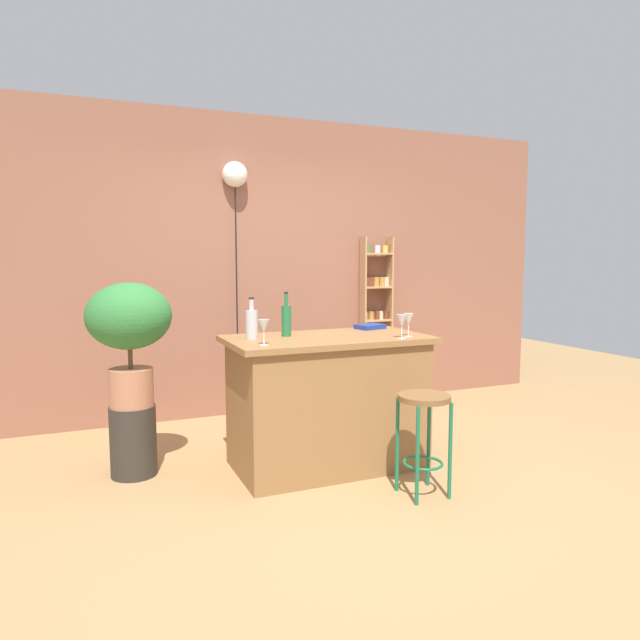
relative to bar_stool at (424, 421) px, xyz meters
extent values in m
plane|color=#A37A4C|center=(-0.35, 0.41, -0.48)|extent=(12.00, 12.00, 0.00)
cube|color=#8C5642|center=(-0.35, 2.36, 0.92)|extent=(6.40, 0.10, 2.80)
cube|color=olive|center=(-0.35, 0.71, -0.03)|extent=(1.30, 0.71, 0.90)
cube|color=olive|center=(-0.35, 0.71, 0.44)|extent=(1.41, 0.77, 0.04)
cylinder|color=#196642|center=(-0.12, -0.12, -0.17)|extent=(0.02, 0.02, 0.61)
cylinder|color=#196642|center=(0.12, -0.12, -0.17)|extent=(0.02, 0.02, 0.61)
cylinder|color=#196642|center=(-0.12, 0.12, -0.17)|extent=(0.02, 0.02, 0.61)
cylinder|color=#196642|center=(0.12, 0.12, -0.17)|extent=(0.02, 0.02, 0.61)
torus|color=#196642|center=(0.00, 0.00, -0.27)|extent=(0.25, 0.25, 0.02)
cylinder|color=brown|center=(0.00, 0.00, 0.15)|extent=(0.33, 0.33, 0.03)
cube|color=tan|center=(0.71, 2.22, 0.37)|extent=(0.02, 0.13, 1.69)
cube|color=tan|center=(1.02, 2.22, 0.37)|extent=(0.02, 0.13, 1.69)
cube|color=tan|center=(0.87, 2.22, -0.31)|extent=(0.29, 0.13, 0.02)
cylinder|color=beige|center=(0.75, 2.22, -0.25)|extent=(0.05, 0.05, 0.10)
cylinder|color=beige|center=(0.81, 2.22, -0.25)|extent=(0.05, 0.05, 0.10)
cylinder|color=silver|center=(0.87, 2.21, -0.25)|extent=(0.05, 0.05, 0.10)
cylinder|color=silver|center=(0.93, 2.23, -0.25)|extent=(0.05, 0.05, 0.10)
cylinder|color=silver|center=(0.99, 2.21, -0.25)|extent=(0.05, 0.05, 0.10)
cube|color=tan|center=(0.87, 2.22, 0.03)|extent=(0.29, 0.13, 0.02)
cylinder|color=gold|center=(0.75, 2.21, 0.09)|extent=(0.07, 0.07, 0.10)
cylinder|color=silver|center=(0.81, 2.22, 0.09)|extent=(0.07, 0.07, 0.10)
cylinder|color=#994C23|center=(0.87, 2.22, 0.09)|extent=(0.07, 0.07, 0.10)
cylinder|color=brown|center=(0.92, 2.23, 0.09)|extent=(0.07, 0.07, 0.10)
cylinder|color=brown|center=(0.98, 2.22, 0.09)|extent=(0.07, 0.07, 0.10)
cube|color=tan|center=(0.87, 2.22, 0.37)|extent=(0.29, 0.13, 0.02)
cylinder|color=#AD7A38|center=(0.74, 2.23, 0.42)|extent=(0.05, 0.05, 0.08)
cylinder|color=#AD7A38|center=(0.81, 2.22, 0.42)|extent=(0.05, 0.05, 0.08)
cylinder|color=brown|center=(0.87, 2.21, 0.42)|extent=(0.05, 0.05, 0.08)
cylinder|color=beige|center=(0.92, 2.22, 0.42)|extent=(0.05, 0.05, 0.08)
cylinder|color=brown|center=(0.98, 2.22, 0.42)|extent=(0.05, 0.05, 0.08)
cube|color=tan|center=(0.87, 2.22, 0.71)|extent=(0.29, 0.13, 0.02)
cylinder|color=brown|center=(0.76, 2.22, 0.77)|extent=(0.06, 0.06, 0.09)
cylinder|color=brown|center=(0.80, 2.22, 0.77)|extent=(0.06, 0.06, 0.09)
cylinder|color=#AD7A38|center=(0.86, 2.22, 0.77)|extent=(0.06, 0.06, 0.09)
cylinder|color=#AD7A38|center=(0.93, 2.22, 0.77)|extent=(0.06, 0.06, 0.09)
cylinder|color=beige|center=(0.98, 2.23, 0.77)|extent=(0.06, 0.06, 0.09)
cube|color=tan|center=(0.87, 2.22, 1.05)|extent=(0.29, 0.13, 0.02)
cylinder|color=#4C7033|center=(0.76, 2.22, 1.10)|extent=(0.06, 0.06, 0.08)
cylinder|color=silver|center=(0.87, 2.22, 1.10)|extent=(0.06, 0.06, 0.08)
cylinder|color=gold|center=(0.96, 2.22, 1.10)|extent=(0.06, 0.06, 0.08)
cylinder|color=#2D2823|center=(-1.64, 1.06, -0.23)|extent=(0.31, 0.31, 0.48)
cylinder|color=#A86B4C|center=(-1.64, 1.06, 0.14)|extent=(0.29, 0.29, 0.26)
cylinder|color=brown|center=(-1.64, 1.06, 0.35)|extent=(0.03, 0.03, 0.16)
ellipsoid|color=#2D7033|center=(-1.64, 1.06, 0.62)|extent=(0.56, 0.51, 0.45)
cylinder|color=#B2B2B7|center=(-0.87, 0.80, 0.56)|extent=(0.08, 0.08, 0.20)
cylinder|color=#B2B2B7|center=(-0.87, 0.80, 0.69)|extent=(0.03, 0.03, 0.08)
cylinder|color=black|center=(-0.87, 0.80, 0.74)|extent=(0.04, 0.04, 0.01)
cylinder|color=#236638|center=(-0.61, 0.83, 0.57)|extent=(0.07, 0.07, 0.22)
cylinder|color=#236638|center=(-0.61, 0.83, 0.72)|extent=(0.03, 0.03, 0.08)
cylinder|color=black|center=(-0.61, 0.83, 0.77)|extent=(0.03, 0.03, 0.01)
cylinder|color=silver|center=(0.08, 0.41, 0.46)|extent=(0.06, 0.06, 0.00)
cylinder|color=silver|center=(0.08, 0.41, 0.50)|extent=(0.01, 0.01, 0.08)
cone|color=silver|center=(0.08, 0.41, 0.58)|extent=(0.07, 0.07, 0.08)
cylinder|color=silver|center=(-0.88, 0.48, 0.46)|extent=(0.06, 0.06, 0.00)
cylinder|color=silver|center=(-0.88, 0.48, 0.50)|extent=(0.01, 0.01, 0.08)
cone|color=silver|center=(-0.88, 0.48, 0.58)|extent=(0.07, 0.07, 0.08)
cylinder|color=silver|center=(0.17, 0.48, 0.46)|extent=(0.06, 0.06, 0.00)
cylinder|color=silver|center=(0.17, 0.48, 0.50)|extent=(0.01, 0.01, 0.08)
cone|color=silver|center=(0.17, 0.48, 0.58)|extent=(0.07, 0.07, 0.08)
cube|color=navy|center=(0.13, 0.98, 0.48)|extent=(0.24, 0.20, 0.03)
cylinder|color=black|center=(-0.59, 2.25, 0.64)|extent=(0.01, 0.01, 2.24)
sphere|color=white|center=(-0.59, 2.25, 1.76)|extent=(0.23, 0.23, 0.23)
camera|label=1|loc=(-1.96, -2.96, 1.01)|focal=32.38mm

